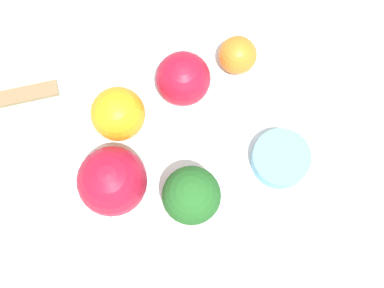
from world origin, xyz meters
The scene contains 10 objects.
ground_plane centered at (0.00, 0.00, 0.00)m, with size 6.00×6.00×0.00m, color gray.
table_surface centered at (0.00, 0.00, 0.01)m, with size 1.20×1.20×0.02m.
bowl centered at (0.00, 0.00, 0.04)m, with size 0.25×0.25×0.04m.
broccoli centered at (-0.04, 0.03, 0.09)m, with size 0.05×0.05×0.06m.
apple_red centered at (0.05, -0.02, 0.08)m, with size 0.05×0.05×0.05m.
apple_green centered at (0.00, 0.08, 0.09)m, with size 0.06×0.06×0.06m.
orange_front centered at (0.05, 0.05, 0.08)m, with size 0.05×0.05×0.05m.
orange_back centered at (0.05, -0.08, 0.08)m, with size 0.04×0.04×0.04m.
small_cup centered at (-0.05, -0.06, 0.07)m, with size 0.05×0.05×0.02m.
spoon centered at (0.14, 0.12, 0.02)m, with size 0.04×0.08×0.01m.
Camera 1 is at (-0.11, 0.06, 0.54)m, focal length 50.00 mm.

